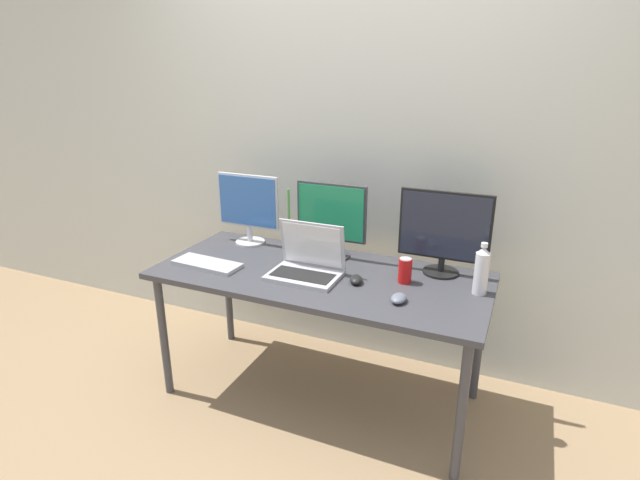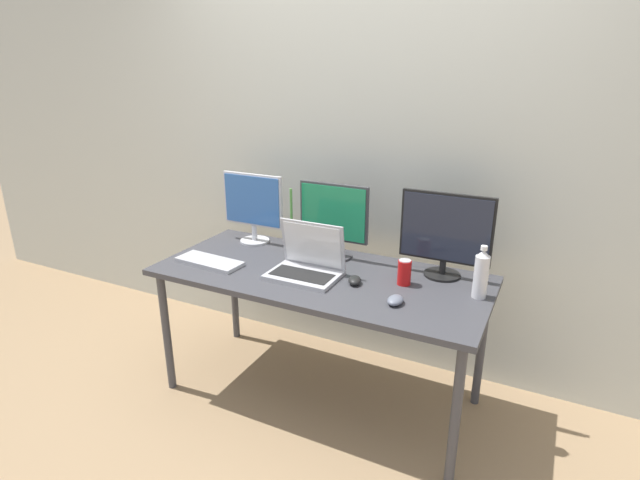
{
  "view_description": "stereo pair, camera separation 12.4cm",
  "coord_description": "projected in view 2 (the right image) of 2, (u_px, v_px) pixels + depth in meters",
  "views": [
    {
      "loc": [
        0.94,
        -2.16,
        1.76
      ],
      "look_at": [
        0.0,
        0.0,
        0.92
      ],
      "focal_mm": 28.0,
      "sensor_mm": 36.0,
      "label": 1
    },
    {
      "loc": [
        1.05,
        -2.11,
        1.76
      ],
      "look_at": [
        0.0,
        0.0,
        0.92
      ],
      "focal_mm": 28.0,
      "sensor_mm": 36.0,
      "label": 2
    }
  ],
  "objects": [
    {
      "name": "monitor_left",
      "position": [
        253.0,
        205.0,
        2.93
      ],
      "size": [
        0.39,
        0.17,
        0.41
      ],
      "color": "silver",
      "rests_on": "work_desk"
    },
    {
      "name": "work_desk",
      "position": [
        320.0,
        284.0,
        2.58
      ],
      "size": [
        1.7,
        0.75,
        0.74
      ],
      "color": "#424247",
      "rests_on": "ground"
    },
    {
      "name": "bamboo_vase",
      "position": [
        292.0,
        242.0,
        2.77
      ],
      "size": [
        0.07,
        0.07,
        0.38
      ],
      "color": "#B2D1B7",
      "rests_on": "work_desk"
    },
    {
      "name": "laptop_silver",
      "position": [
        307.0,
        263.0,
        2.52
      ],
      "size": [
        0.35,
        0.25,
        0.27
      ],
      "color": "#B7B7BC",
      "rests_on": "work_desk"
    },
    {
      "name": "keyboard_main",
      "position": [
        210.0,
        262.0,
        2.68
      ],
      "size": [
        0.38,
        0.17,
        0.02
      ],
      "primitive_type": "cube",
      "rotation": [
        0.0,
        0.0,
        -0.06
      ],
      "color": "#B2B2B7",
      "rests_on": "work_desk"
    },
    {
      "name": "mouse_by_keyboard",
      "position": [
        395.0,
        300.0,
        2.22
      ],
      "size": [
        0.07,
        0.1,
        0.04
      ],
      "primitive_type": "ellipsoid",
      "rotation": [
        0.0,
        0.0,
        -0.03
      ],
      "color": "slate",
      "rests_on": "work_desk"
    },
    {
      "name": "soda_can_near_keyboard",
      "position": [
        404.0,
        272.0,
        2.41
      ],
      "size": [
        0.07,
        0.07,
        0.13
      ],
      "color": "red",
      "rests_on": "work_desk"
    },
    {
      "name": "wall_back",
      "position": [
        366.0,
        147.0,
        2.87
      ],
      "size": [
        7.0,
        0.08,
        2.6
      ],
      "primitive_type": "cube",
      "color": "silver",
      "rests_on": "ground"
    },
    {
      "name": "water_bottle",
      "position": [
        481.0,
        274.0,
        2.26
      ],
      "size": [
        0.07,
        0.07,
        0.25
      ],
      "color": "silver",
      "rests_on": "work_desk"
    },
    {
      "name": "monitor_center",
      "position": [
        333.0,
        219.0,
        2.7
      ],
      "size": [
        0.4,
        0.21,
        0.41
      ],
      "color": "#38383D",
      "rests_on": "work_desk"
    },
    {
      "name": "monitor_right",
      "position": [
        446.0,
        233.0,
        2.45
      ],
      "size": [
        0.45,
        0.18,
        0.43
      ],
      "color": "black",
      "rests_on": "work_desk"
    },
    {
      "name": "ground_plane",
      "position": [
        320.0,
        394.0,
        2.81
      ],
      "size": [
        16.0,
        16.0,
        0.0
      ],
      "primitive_type": "plane",
      "color": "#9E7F5B"
    },
    {
      "name": "mouse_by_laptop",
      "position": [
        355.0,
        280.0,
        2.43
      ],
      "size": [
        0.09,
        0.11,
        0.04
      ],
      "primitive_type": "ellipsoid",
      "rotation": [
        0.0,
        0.0,
        0.34
      ],
      "color": "black",
      "rests_on": "work_desk"
    }
  ]
}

